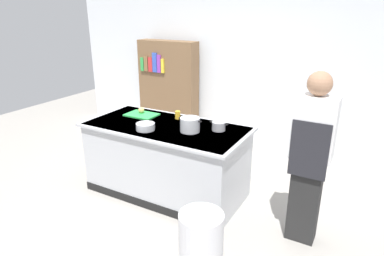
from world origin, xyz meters
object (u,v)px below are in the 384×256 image
Objects in this scene: onion at (141,110)px; trash_bin at (201,243)px; sauce_pan at (219,126)px; stock_pot at (190,125)px; bookshelf at (168,89)px; person_chef at (310,156)px; mixing_bowl at (145,127)px; juice_cup at (178,115)px.

onion is 0.14× the size of trash_bin.
onion is 1.15m from sauce_pan.
sauce_pan is (0.27, 0.19, -0.03)m from stock_pot.
bookshelf is at bearing 137.08° from sauce_pan.
stock_pot is 0.17× the size of person_chef.
mixing_bowl is (-0.74, -0.40, -0.01)m from sauce_pan.
juice_cup is (0.11, 0.53, 0.01)m from mixing_bowl.
person_chef reaches higher than juice_cup.
onion is at bearing -170.94° from juice_cup.
onion reaches higher than trash_bin.
juice_cup is at bearing 78.41° from mixing_bowl.
stock_pot is 0.33m from sauce_pan.
trash_bin is (0.66, -0.96, -0.69)m from stock_pot.
person_chef is (1.07, -0.26, -0.04)m from sauce_pan.
trash_bin is (1.02, -1.29, -0.66)m from juice_cup.
stock_pot is 0.50× the size of trash_bin.
sauce_pan is at bearing 108.53° from trash_bin.
juice_cup is 0.06× the size of person_chef.
trash_bin is at bearing -51.59° from juice_cup.
person_chef reaches higher than trash_bin.
bookshelf is (-1.49, 1.83, -0.13)m from stock_pot.
sauce_pan is at bearing 86.49° from person_chef.
sauce_pan is at bearing 35.57° from stock_pot.
stock_pot is at bearing 97.25° from person_chef.
juice_cup is at bearing 87.12° from person_chef.
stock_pot reaches higher than sauce_pan.
person_chef is at bearing -33.79° from bookshelf.
sauce_pan reaches higher than juice_cup.
juice_cup is 0.17× the size of trash_bin.
stock_pot is 1.36m from trash_bin.
person_chef is (1.71, -0.39, -0.04)m from juice_cup.
stock_pot reaches higher than mixing_bowl.
mixing_bowl is at bearing -63.51° from bookshelf.
juice_cup reaches higher than trash_bin.
sauce_pan is at bearing 28.27° from mixing_bowl.
person_chef reaches higher than mixing_bowl.
mixing_bowl is at bearing -48.15° from onion.
onion is at bearing 131.85° from mixing_bowl.
mixing_bowl is 0.54m from juice_cup.
bookshelf is (-1.76, 1.64, -0.10)m from sauce_pan.
juice_cup is 1.88m from bookshelf.
person_chef reaches higher than onion.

